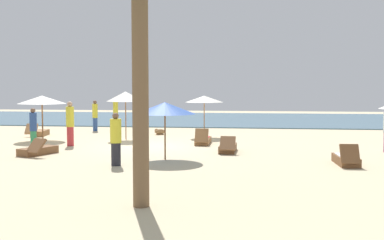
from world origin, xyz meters
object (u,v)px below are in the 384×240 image
object	(u,v)px
umbrella_4	(204,99)
person_1	(70,123)
lounger_1	(39,133)
lounger_4	(228,148)
umbrella_3	(165,108)
lounger_2	(203,140)
umbrella_2	(42,100)
person_4	(33,128)
lounger_0	(38,150)
person_2	(116,113)
lounger_3	(346,159)
dog	(160,132)
person_5	(116,139)
person_3	(95,115)
umbrella_0	(126,97)

from	to	relation	value
umbrella_4	person_1	size ratio (longest dim) A/B	1.10
lounger_1	lounger_4	world-z (taller)	lounger_1
umbrella_3	lounger_2	distance (m)	4.84
umbrella_2	person_4	bearing A→B (deg)	-71.53
lounger_0	person_2	world-z (taller)	person_2
umbrella_4	person_4	distance (m)	8.40
lounger_3	dog	world-z (taller)	lounger_3
umbrella_3	umbrella_4	bearing A→B (deg)	85.27
umbrella_3	person_2	size ratio (longest dim) A/B	1.09
person_4	dog	xyz separation A→B (m)	(4.07, 5.98, -0.68)
lounger_4	person_1	distance (m)	6.91
person_2	umbrella_2	bearing A→B (deg)	-109.30
umbrella_2	umbrella_4	size ratio (longest dim) A/B	1.08
lounger_3	person_2	size ratio (longest dim) A/B	0.85
dog	person_5	bearing A→B (deg)	-86.92
lounger_2	dog	bearing A→B (deg)	126.01
lounger_0	person_3	world-z (taller)	person_3
lounger_4	person_5	bearing A→B (deg)	-133.86
umbrella_4	person_3	distance (m)	7.01
lounger_2	person_5	xyz separation A→B (m)	(-2.19, -5.89, 0.67)
umbrella_0	dog	world-z (taller)	umbrella_0
person_2	lounger_1	bearing A→B (deg)	-129.14
person_1	lounger_0	bearing A→B (deg)	-93.82
lounger_0	person_4	bearing A→B (deg)	120.55
person_3	person_4	size ratio (longest dim) A/B	1.07
lounger_1	person_3	distance (m)	3.58
umbrella_4	person_5	size ratio (longest dim) A/B	1.23
umbrella_2	lounger_3	xyz separation A→B (m)	(12.87, -5.35, -1.74)
lounger_2	person_4	bearing A→B (deg)	-161.56
umbrella_2	umbrella_4	distance (m)	7.84
umbrella_0	lounger_2	xyz separation A→B (m)	(3.87, -1.32, -1.89)
lounger_0	dog	xyz separation A→B (m)	(3.04, 7.72, -0.00)
lounger_0	lounger_1	world-z (taller)	lounger_1
lounger_0	person_5	size ratio (longest dim) A/B	1.06
umbrella_4	lounger_2	bearing A→B (deg)	-85.22
umbrella_3	person_4	bearing A→B (deg)	159.42
dog	person_2	bearing A→B (deg)	143.19
person_5	lounger_4	bearing A→B (deg)	46.14
umbrella_4	dog	xyz separation A→B (m)	(-2.46, 0.81, -1.75)
person_4	person_2	bearing A→B (deg)	83.24
lounger_2	person_1	distance (m)	5.79
person_1	dog	xyz separation A→B (m)	(2.87, 5.06, -0.81)
umbrella_2	lounger_3	world-z (taller)	umbrella_2
person_3	lounger_2	bearing A→B (deg)	-37.81
lounger_4	dog	bearing A→B (deg)	122.79
lounger_0	person_1	xyz separation A→B (m)	(0.18, 2.66, 0.80)
person_1	dog	distance (m)	5.87
umbrella_3	umbrella_4	size ratio (longest dim) A/B	1.01
lounger_0	lounger_4	distance (m)	7.15
umbrella_0	person_2	distance (m)	5.20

